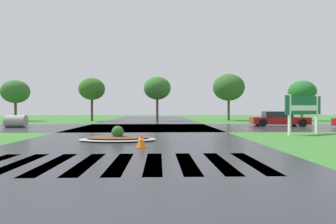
% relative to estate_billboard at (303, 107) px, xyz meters
% --- Properties ---
extents(asphalt_roadway, '(10.49, 80.00, 0.01)m').
position_rel_estate_billboard_xyz_m(asphalt_roadway, '(-9.28, -2.90, -1.54)').
color(asphalt_roadway, '#2B2B30').
rests_on(asphalt_roadway, ground).
extents(asphalt_cross_road, '(90.00, 9.44, 0.01)m').
position_rel_estate_billboard_xyz_m(asphalt_cross_road, '(-9.28, 6.17, -1.54)').
color(asphalt_cross_road, '#2B2B30').
rests_on(asphalt_cross_road, ground).
extents(crosswalk_stripes, '(7.65, 3.20, 0.01)m').
position_rel_estate_billboard_xyz_m(crosswalk_stripes, '(-9.28, -8.26, -1.54)').
color(crosswalk_stripes, white).
rests_on(crosswalk_stripes, ground).
extents(estate_billboard, '(2.78, 1.50, 2.25)m').
position_rel_estate_billboard_xyz_m(estate_billboard, '(0.00, 0.00, 0.00)').
color(estate_billboard, white).
rests_on(estate_billboard, ground).
extents(median_island, '(3.52, 1.91, 0.68)m').
position_rel_estate_billboard_xyz_m(median_island, '(-10.13, -2.86, -1.42)').
color(median_island, '#9E9B93').
rests_on(median_island, ground).
extents(car_white_sedan, '(4.76, 2.59, 1.23)m').
position_rel_estate_billboard_xyz_m(car_white_sedan, '(1.83, 7.64, -0.97)').
color(car_white_sedan, maroon).
rests_on(car_white_sedan, ground).
extents(drainage_pipe_stack, '(1.52, 0.98, 0.95)m').
position_rel_estate_billboard_xyz_m(drainage_pipe_stack, '(-19.37, 6.53, -1.07)').
color(drainage_pipe_stack, '#9E9B93').
rests_on(drainage_pipe_stack, ground).
extents(traffic_cone, '(0.37, 0.37, 0.57)m').
position_rel_estate_billboard_xyz_m(traffic_cone, '(-8.90, -5.28, -1.28)').
color(traffic_cone, orange).
rests_on(traffic_cone, ground).
extents(background_treeline, '(37.26, 4.81, 5.71)m').
position_rel_estate_billboard_xyz_m(background_treeline, '(-6.66, 17.94, 2.20)').
color(background_treeline, '#4C3823').
rests_on(background_treeline, ground).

